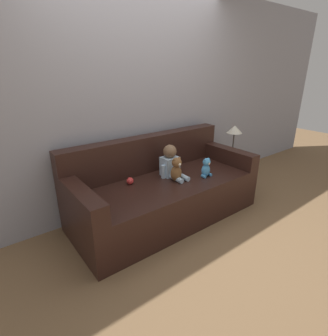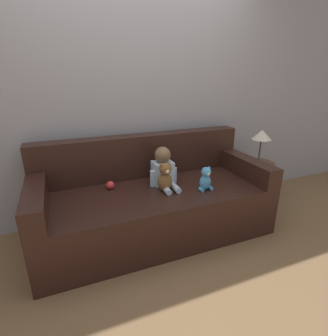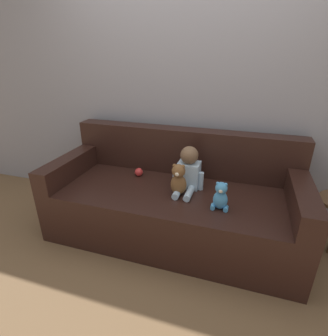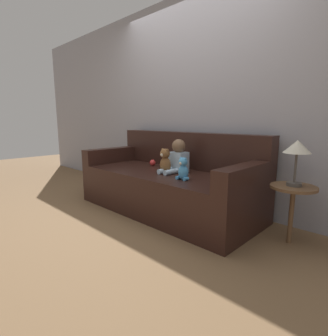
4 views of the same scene
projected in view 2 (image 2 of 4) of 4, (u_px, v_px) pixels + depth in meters
The scene contains 8 objects.
ground_plane at pixel (155, 232), 2.63m from camera, with size 12.00×12.00×0.00m, color brown.
wall_back at pixel (135, 94), 2.67m from camera, with size 8.00×0.05×2.60m.
couch at pixel (153, 201), 2.57m from camera, with size 2.17×0.94×0.91m.
person_baby at pixel (163, 169), 2.51m from camera, with size 0.28×0.35×0.37m.
teddy_bear_brown at pixel (165, 177), 2.37m from camera, with size 0.13×0.13×0.28m.
plush_toy_side at pixel (206, 179), 2.41m from camera, with size 0.13×0.10×0.23m.
toy_ball at pixel (110, 185), 2.45m from camera, with size 0.08×0.08×0.08m.
side_table at pixel (260, 150), 3.02m from camera, with size 0.38×0.38×0.90m.
Camera 2 is at (-0.77, -2.12, 1.51)m, focal length 28.00 mm.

